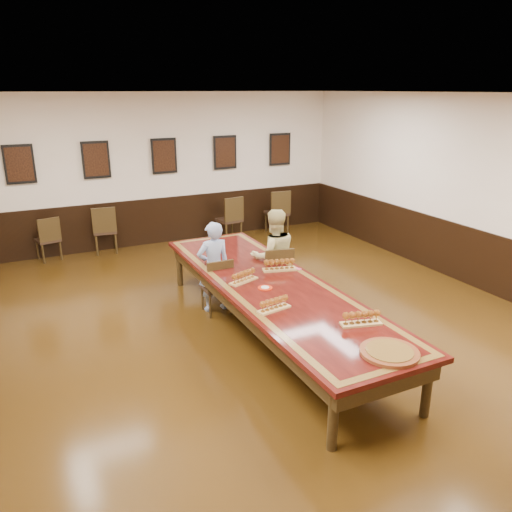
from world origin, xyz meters
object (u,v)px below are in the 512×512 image
spare_chair_c (229,218)px  spare_chair_b (105,229)px  conference_table (272,294)px  person_man (214,267)px  chair_woman (275,275)px  spare_chair_a (48,238)px  person_woman (274,257)px  chair_man (216,285)px  spare_chair_d (277,211)px  carved_platter (389,352)px

spare_chair_c → spare_chair_b: bearing=-15.0°
spare_chair_c → conference_table: bearing=65.8°
spare_chair_c → person_man: (-1.68, -3.35, 0.20)m
chair_woman → spare_chair_a: size_ratio=1.09×
spare_chair_b → person_woman: person_woman is taller
chair_man → conference_table: bearing=112.2°
chair_man → spare_chair_d: (2.93, 3.50, 0.08)m
chair_woman → spare_chair_b: spare_chair_b is taller
spare_chair_d → person_woman: person_woman is taller
spare_chair_b → conference_table: (1.39, -4.79, 0.11)m
spare_chair_b → carved_platter: bearing=109.6°
chair_woman → spare_chair_a: bearing=-41.2°
spare_chair_a → spare_chair_b: (1.11, 0.00, 0.05)m
chair_woman → person_woman: (0.02, 0.10, 0.27)m
spare_chair_a → conference_table: (2.50, -4.78, 0.17)m
spare_chair_d → conference_table: (-2.52, -4.52, 0.09)m
spare_chair_d → spare_chair_b: bearing=1.5°
spare_chair_b → person_man: bearing=111.9°
person_man → conference_table: 1.20m
chair_woman → spare_chair_d: (1.99, 3.63, 0.03)m
spare_chair_b → carved_platter: 7.13m
conference_table → person_man: bearing=110.1°
spare_chair_a → spare_chair_d: (5.01, -0.26, 0.07)m
person_woman → conference_table: size_ratio=0.30×
chair_man → spare_chair_d: size_ratio=0.85×
chair_woman → carved_platter: 3.09m
spare_chair_d → carved_platter: size_ratio=1.45×
person_man → person_woman: bearing=173.0°
spare_chair_a → person_woman: person_woman is taller
spare_chair_c → spare_chair_a: bearing=-13.0°
spare_chair_a → spare_chair_c: size_ratio=0.88×
carved_platter → chair_woman: bearing=83.3°
chair_man → person_man: 0.28m
conference_table → carved_platter: bearing=-85.5°
person_woman → chair_woman: bearing=90.0°
conference_table → carved_platter: (0.17, -2.17, 0.16)m
chair_woman → spare_chair_d: 4.14m
chair_woman → conference_table: (-0.53, -0.89, 0.13)m
conference_table → chair_woman: bearing=59.3°
person_man → chair_woman: bearing=166.9°
spare_chair_b → carved_platter: size_ratio=1.40×
chair_man → carved_platter: (0.58, -3.19, 0.33)m
conference_table → spare_chair_b: bearing=106.2°
chair_man → chair_woman: (0.94, -0.13, 0.05)m
spare_chair_c → carved_platter: spare_chair_c is taller
chair_woman → spare_chair_b: size_ratio=0.98×
spare_chair_b → conference_table: 4.98m
chair_woman → spare_chair_a: chair_woman is taller
chair_woman → conference_table: bearing=70.2°
chair_woman → person_woman: 0.29m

